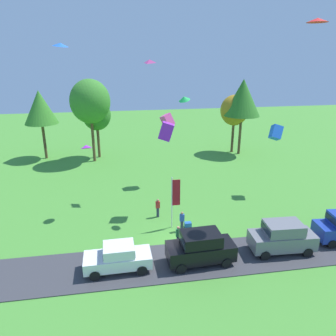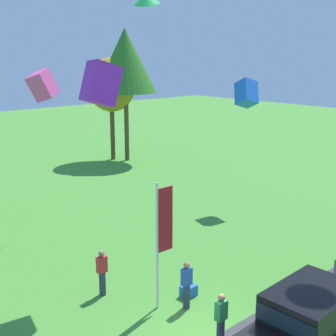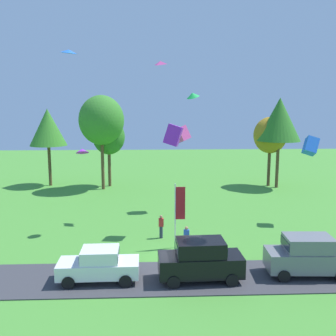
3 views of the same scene
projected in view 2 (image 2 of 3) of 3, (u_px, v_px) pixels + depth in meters
The scene contains 11 objects.
car_suv_by_flagpole at pixel (310, 324), 12.73m from camera, with size 4.66×2.18×2.28m.
person_watching_sky at pixel (187, 285), 15.78m from camera, with size 0.36×0.24×1.71m.
person_on_lawn at pixel (102, 272), 16.66m from camera, with size 0.36×0.24×1.71m.
person_beside_suv at pixel (221, 320), 13.71m from camera, with size 0.36×0.24×1.71m.
tree_center_back at pixel (111, 85), 36.96m from camera, with size 3.87×3.87×8.16m.
tree_right_of_center at pixel (125, 61), 36.20m from camera, with size 4.91×4.91×10.36m.
flag_banner at pixel (162, 229), 15.50m from camera, with size 0.71×0.08×4.44m.
cooler_box at pixel (189, 291), 16.73m from camera, with size 0.56×0.40×0.40m, color blue.
kite_box_mid_center at pixel (101, 84), 16.46m from camera, with size 1.01×1.01×1.42m, color purple.
kite_box_low_drifter at pixel (246, 93), 25.80m from camera, with size 0.93×0.93×1.30m, color blue.
kite_box_high_left at pixel (43, 85), 22.14m from camera, with size 0.89×0.89×1.25m, color #EA4C9E.
Camera 2 is at (-9.46, -8.37, 8.48)m, focal length 50.00 mm.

